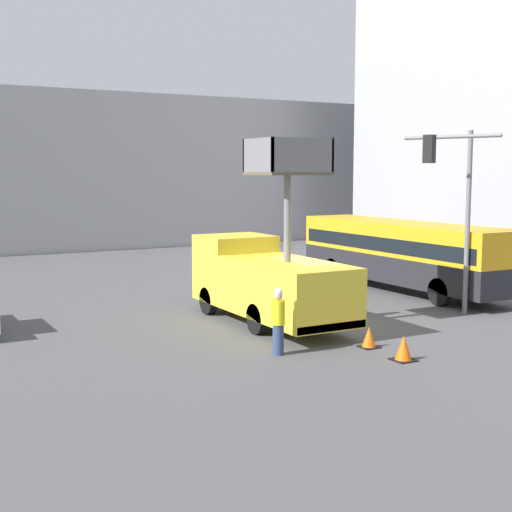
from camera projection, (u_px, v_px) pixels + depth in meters
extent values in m
plane|color=#4C4C4F|center=(321.00, 325.00, 24.27)|extent=(120.00, 120.00, 0.00)
cube|color=#9E9EA3|center=(77.00, 171.00, 50.48)|extent=(44.00, 10.00, 10.41)
cube|color=yellow|center=(235.00, 268.00, 26.41)|extent=(2.52, 2.21, 2.40)
cube|color=yellow|center=(287.00, 289.00, 23.24)|extent=(2.52, 5.17, 1.83)
cube|color=red|center=(331.00, 327.00, 21.13)|extent=(2.47, 0.10, 0.24)
cylinder|color=black|center=(209.00, 301.00, 26.02)|extent=(0.30, 1.00, 1.00)
cylinder|color=black|center=(261.00, 296.00, 27.08)|extent=(0.30, 1.00, 1.00)
cylinder|color=black|center=(257.00, 319.00, 22.81)|extent=(0.30, 1.00, 1.00)
cylinder|color=black|center=(315.00, 312.00, 23.88)|extent=(0.30, 1.00, 1.00)
cylinder|color=slate|center=(288.00, 219.00, 22.97)|extent=(0.24, 0.24, 2.80)
cube|color=brown|center=(288.00, 174.00, 22.80)|extent=(2.26, 1.89, 0.10)
cube|color=slate|center=(258.00, 155.00, 22.21)|extent=(0.08, 1.89, 1.05)
cube|color=slate|center=(316.00, 156.00, 23.25)|extent=(0.08, 1.89, 1.05)
cube|color=slate|center=(274.00, 156.00, 23.51)|extent=(2.26, 0.08, 1.05)
cube|color=slate|center=(303.00, 155.00, 21.94)|extent=(2.26, 0.08, 1.05)
cube|color=#232328|center=(402.00, 267.00, 31.22)|extent=(2.55, 11.54, 1.14)
cube|color=orange|center=(403.00, 238.00, 31.07)|extent=(2.55, 11.54, 1.39)
cube|color=black|center=(403.00, 243.00, 31.10)|extent=(2.57, 11.08, 0.61)
cylinder|color=black|center=(334.00, 270.00, 33.85)|extent=(0.30, 1.10, 1.10)
cylinder|color=black|center=(371.00, 267.00, 34.93)|extent=(0.30, 1.10, 1.10)
cylinder|color=black|center=(440.00, 292.00, 27.63)|extent=(0.30, 1.10, 1.10)
cylinder|color=black|center=(482.00, 287.00, 28.71)|extent=(0.30, 1.10, 1.10)
cylinder|color=slate|center=(468.00, 223.00, 25.80)|extent=(0.18, 0.18, 6.66)
cylinder|color=slate|center=(451.00, 137.00, 24.10)|extent=(1.45, 3.20, 0.13)
cube|color=black|center=(429.00, 149.00, 22.82)|extent=(0.42, 0.42, 0.90)
sphere|color=red|center=(430.00, 141.00, 22.79)|extent=(0.20, 0.20, 0.20)
cylinder|color=navy|center=(278.00, 340.00, 20.24)|extent=(0.32, 0.32, 0.88)
cylinder|color=yellow|center=(278.00, 312.00, 20.14)|extent=(0.38, 0.38, 0.70)
sphere|color=tan|center=(278.00, 296.00, 20.09)|extent=(0.24, 0.24, 0.24)
sphere|color=white|center=(278.00, 292.00, 20.07)|extent=(0.25, 0.25, 0.25)
cylinder|color=navy|center=(342.00, 307.00, 25.16)|extent=(0.32, 0.32, 0.88)
cylinder|color=yellow|center=(342.00, 285.00, 25.07)|extent=(0.38, 0.38, 0.69)
sphere|color=tan|center=(342.00, 272.00, 25.01)|extent=(0.24, 0.24, 0.24)
sphere|color=white|center=(342.00, 269.00, 25.00)|extent=(0.25, 0.25, 0.25)
cube|color=black|center=(403.00, 360.00, 19.68)|extent=(0.61, 0.61, 0.03)
cone|color=#F25B0F|center=(404.00, 348.00, 19.64)|extent=(0.49, 0.49, 0.70)
cube|color=black|center=(369.00, 347.00, 21.14)|extent=(0.55, 0.55, 0.03)
cone|color=#F25B0F|center=(369.00, 337.00, 21.10)|extent=(0.44, 0.44, 0.63)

